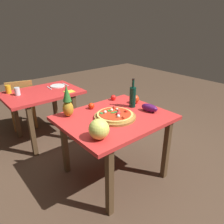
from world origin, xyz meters
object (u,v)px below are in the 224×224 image
Objects in this scene: eggplant at (149,108)px; melon at (99,129)px; dining_chair at (22,101)px; pizza_board at (115,117)px; fork_utensil at (49,88)px; napkin_folded at (69,92)px; knife_utensil at (66,85)px; pizza at (115,114)px; pineapple_left at (68,103)px; wine_bottle at (133,96)px; tomato_near_board at (91,106)px; tomato_by_bottle at (113,97)px; display_table at (115,124)px; background_table at (43,99)px; drinking_glass_water at (17,91)px; drinking_glass_juice at (8,89)px; bell_pepper at (135,99)px; dinner_plate at (58,86)px.

melon is at bearing -172.01° from eggplant.
dining_chair reaches higher than pizza_board.
fork_utensil is 0.38m from napkin_folded.
pizza_board reaches higher than knife_utensil.
pineapple_left is (-0.36, 0.36, 0.12)m from pizza.
wine_bottle is 0.50m from tomato_near_board.
tomato_by_bottle is at bearing 51.60° from pizza_board.
display_table is 1.07× the size of background_table.
eggplant reaches higher than pizza.
fork_utensil is (0.16, 0.10, 0.12)m from background_table.
tomato_by_bottle is (0.34, 0.43, -0.01)m from pizza.
drinking_glass_water is (-0.55, 1.43, 0.01)m from pizza.
eggplant is 0.67m from tomato_near_board.
drinking_glass_water is at bearing -68.24° from drinking_glass_juice.
tomato_near_board is 0.67× the size of drinking_glass_water.
melon reaches higher than drinking_glass_water.
pizza is 2.16× the size of knife_utensil.
drinking_glass_juice reaches higher than napkin_folded.
dining_chair is 0.56m from drinking_glass_juice.
display_table is 1.97m from dining_chair.
tomato_by_bottle is at bearing 97.46° from eggplant.
pizza_board is 0.50m from bell_pepper.
bell_pepper is 1.35m from dinner_plate.
napkin_folded is at bearing 87.65° from display_table.
drinking_glass_water reaches higher than napkin_folded.
eggplant is at bearing -68.64° from fork_utensil.
melon is (-0.39, -0.24, 0.05)m from pizza.
background_table is 1.38m from pizza.
napkin_folded is at bearing 113.66° from bell_pepper.
pizza is at bearing -92.40° from dinner_plate.
drinking_glass_water is 0.49× the size of dinner_plate.
wine_bottle reaches higher than tomato_near_board.
display_table is 0.42m from wine_bottle.
drinking_glass_juice is 0.70m from dinner_plate.
wine_bottle is at bearing -73.41° from napkin_folded.
bell_pepper is 0.62× the size of fork_utensil.
wine_bottle is 0.25m from eggplant.
pizza_board is 4.11× the size of drinking_glass_water.
tomato_by_bottle is 1.51m from drinking_glass_juice.
background_table is 1.39m from bell_pepper.
bell_pepper is (0.72, -1.19, 0.17)m from background_table.
eggplant is at bearing -102.51° from bell_pepper.
tomato_near_board is at bearing 102.57° from display_table.
bell_pepper is at bearing 25.10° from melon.
eggplant is 1.61m from dinner_plate.
melon reaches higher than fork_utensil.
napkin_folded is (0.31, -0.25, 0.12)m from background_table.
pineapple_left reaches higher than napkin_folded.
drinking_glass_juice reaches higher than fork_utensil.
drinking_glass_water is at bearing -177.77° from dinner_plate.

